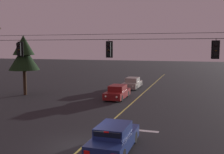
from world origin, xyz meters
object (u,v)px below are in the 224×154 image
car_oncoming_trailing (132,83)px  car_waiting_near_lane (114,138)px  car_oncoming_lead (117,92)px  traffic_light_centre (216,50)px  tree_verge_near (24,55)px  traffic_light_leftmost (19,49)px  traffic_light_left_inner (109,49)px

car_oncoming_trailing → car_waiting_near_lane: bearing=-79.7°
car_oncoming_lead → traffic_light_centre: bearing=-46.8°
car_oncoming_lead → tree_verge_near: bearing=-174.5°
tree_verge_near → traffic_light_centre: bearing=-23.4°
traffic_light_centre → car_waiting_near_lane: size_ratio=0.28×
traffic_light_leftmost → tree_verge_near: (-5.51, 8.33, -0.69)m
car_oncoming_lead → tree_verge_near: (-10.46, -1.00, 3.86)m
traffic_light_left_inner → car_oncoming_lead: bearing=102.5°
tree_verge_near → car_oncoming_trailing: bearing=38.6°
traffic_light_leftmost → traffic_light_left_inner: bearing=0.0°
traffic_light_centre → tree_verge_near: tree_verge_near is taller
traffic_light_centre → traffic_light_leftmost: bearing=180.0°
traffic_light_left_inner → tree_verge_near: 15.06m
traffic_light_left_inner → traffic_light_centre: size_ratio=1.00×
car_oncoming_trailing → tree_verge_near: bearing=-141.4°
traffic_light_left_inner → car_oncoming_trailing: bearing=97.3°
traffic_light_left_inner → traffic_light_leftmost: bearing=180.0°
car_oncoming_trailing → traffic_light_centre: bearing=-62.0°
traffic_light_leftmost → car_waiting_near_lane: (8.66, -4.24, -4.55)m
traffic_light_left_inner → car_oncoming_trailing: (-2.13, 16.62, -4.55)m
traffic_light_left_inner → car_waiting_near_lane: traffic_light_left_inner is taller
traffic_light_leftmost → traffic_light_centre: size_ratio=1.00×
traffic_light_leftmost → car_waiting_near_lane: bearing=-26.1°
traffic_light_left_inner → car_oncoming_lead: 10.59m
car_waiting_near_lane → tree_verge_near: (-14.17, 12.57, 3.86)m
traffic_light_left_inner → car_waiting_near_lane: size_ratio=0.28×
traffic_light_leftmost → tree_verge_near: size_ratio=0.18×
car_waiting_near_lane → traffic_light_centre: bearing=40.0°
car_oncoming_lead → car_oncoming_trailing: (-0.07, 7.29, 0.00)m
car_waiting_near_lane → traffic_light_left_inner: bearing=111.3°
traffic_light_leftmost → car_oncoming_lead: size_ratio=0.28×
traffic_light_leftmost → car_waiting_near_lane: size_ratio=0.28×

